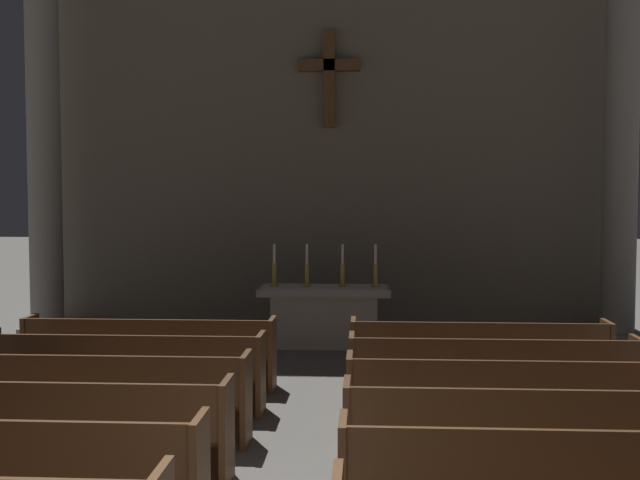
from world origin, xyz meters
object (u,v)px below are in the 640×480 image
object	(u,v)px
pew_right_row_6	(479,356)
pew_right_row_5	(493,377)
pew_left_row_3	(46,429)
column_left_fourth	(44,137)
column_right_fourth	(621,135)
pew_right_row_3	(535,438)
candlestick_inner_right	(342,273)
candlestick_outer_left	(274,273)
candlestick_outer_right	(375,273)
pew_left_row_6	(150,353)
pew_left_row_4	(90,397)
candlestick_inner_left	(307,273)
pew_right_row_4	(511,403)
altar	(325,315)
pew_left_row_5	(124,372)

from	to	relation	value
pew_right_row_6	pew_right_row_5	bearing A→B (deg)	-90.00
pew_left_row_3	pew_right_row_6	bearing A→B (deg)	38.36
pew_right_row_5	column_left_fourth	world-z (taller)	column_left_fourth
pew_right_row_6	column_right_fourth	world-z (taller)	column_right_fourth
pew_right_row_3	candlestick_inner_right	xyz separation A→B (m)	(-1.86, 6.44, 0.76)
candlestick_outer_left	candlestick_outer_right	size ratio (longest dim) A/B	1.00
pew_left_row_6	pew_left_row_4	bearing A→B (deg)	-90.00
candlestick_inner_left	candlestick_inner_right	size ratio (longest dim) A/B	1.00
pew_left_row_4	candlestick_outer_right	world-z (taller)	candlestick_outer_right
pew_left_row_4	pew_right_row_4	distance (m)	4.32
pew_right_row_5	altar	bearing A→B (deg)	117.45
pew_right_row_4	candlestick_outer_left	distance (m)	6.14
pew_right_row_4	column_right_fourth	xyz separation A→B (m)	(2.85, 5.87, 3.09)
column_right_fourth	candlestick_inner_right	world-z (taller)	column_right_fourth
column_right_fourth	candlestick_outer_right	distance (m)	4.80
pew_left_row_6	pew_right_row_5	xyz separation A→B (m)	(4.32, -1.14, 0.00)
column_left_fourth	candlestick_inner_left	bearing A→B (deg)	-6.87
pew_left_row_6	candlestick_inner_left	distance (m)	3.63
pew_left_row_5	pew_right_row_5	size ratio (longest dim) A/B	1.00
pew_left_row_4	pew_left_row_6	xyz separation A→B (m)	(0.00, 2.28, 0.00)
pew_left_row_5	candlestick_outer_right	distance (m)	5.19
candlestick_outer_right	column_right_fourth	bearing A→B (deg)	7.77
candlestick_outer_left	candlestick_outer_right	distance (m)	1.70
pew_left_row_3	pew_right_row_6	world-z (taller)	same
pew_left_row_5	column_right_fourth	xyz separation A→B (m)	(7.17, 4.73, 3.09)
pew_left_row_6	column_left_fourth	size ratio (longest dim) A/B	0.45
candlestick_outer_left	pew_right_row_5	bearing A→B (deg)	-54.10
pew_left_row_5	pew_right_row_6	world-z (taller)	same
column_right_fourth	altar	world-z (taller)	column_right_fourth
pew_left_row_5	candlestick_outer_right	world-z (taller)	candlestick_outer_right
pew_left_row_6	altar	size ratio (longest dim) A/B	1.51
pew_right_row_3	pew_right_row_4	size ratio (longest dim) A/B	1.00
pew_left_row_5	pew_right_row_3	distance (m)	4.89
column_right_fourth	altar	distance (m)	5.89
pew_left_row_3	pew_right_row_4	distance (m)	4.47
altar	candlestick_outer_left	bearing A→B (deg)	180.00
pew_left_row_6	column_right_fourth	xyz separation A→B (m)	(7.17, 3.59, 3.09)
pew_left_row_3	altar	bearing A→B (deg)	71.45
pew_left_row_6	column_right_fourth	size ratio (longest dim) A/B	0.45
pew_left_row_4	candlestick_inner_right	world-z (taller)	candlestick_inner_right
pew_left_row_6	column_right_fourth	world-z (taller)	column_right_fourth
pew_right_row_6	column_left_fourth	size ratio (longest dim) A/B	0.45
pew_right_row_4	column_left_fourth	size ratio (longest dim) A/B	0.45
pew_left_row_4	column_right_fourth	distance (m)	9.77
candlestick_outer_left	pew_left_row_3	bearing A→B (deg)	-101.50
pew_left_row_6	candlestick_inner_right	distance (m)	3.97
altar	pew_left_row_4	bearing A→B (deg)	-112.18
pew_right_row_4	pew_right_row_6	xyz separation A→B (m)	(0.00, 2.28, 0.00)
pew_right_row_5	pew_left_row_3	bearing A→B (deg)	-152.18
pew_left_row_5	pew_left_row_6	bearing A→B (deg)	90.00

